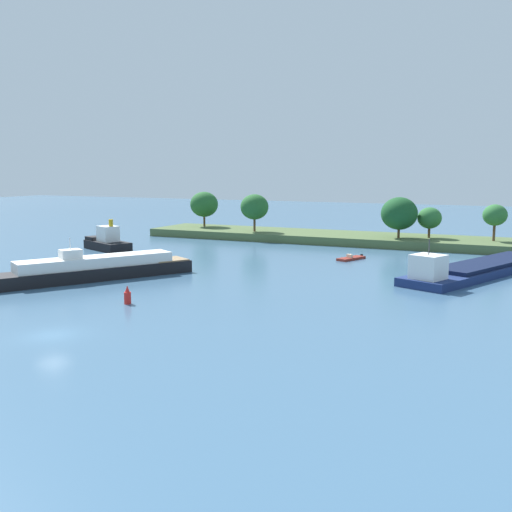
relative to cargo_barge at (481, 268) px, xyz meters
name	(u,v)px	position (x,y,z in m)	size (l,w,h in m)	color
ground_plane	(52,335)	(-29.65, -45.10, -0.86)	(400.00, 400.00, 0.00)	#3D607F
treeline_island	(372,232)	(-20.69, 25.68, 1.32)	(93.09, 13.78, 8.81)	#4C6038
cargo_barge	(481,268)	(0.00, 0.00, 0.00)	(17.74, 31.71, 5.62)	navy
tugboat	(107,242)	(-59.26, -1.31, 0.51)	(10.34, 7.53, 5.26)	black
fishing_skiff	(351,258)	(-18.75, 5.29, -0.65)	(3.40, 5.43, 0.86)	maroon
white_riverboat	(96,269)	(-42.96, -23.60, 0.47)	(16.24, 23.21, 5.35)	black
channel_buoy_red	(127,296)	(-31.08, -33.14, -0.05)	(0.70, 0.70, 1.90)	red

